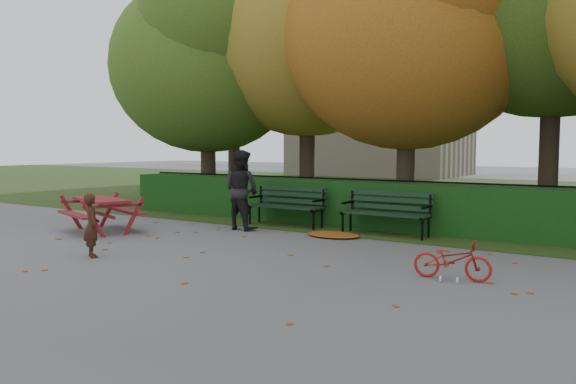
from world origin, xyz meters
The scene contains 17 objects.
ground centered at (0.00, 0.00, 0.00)m, with size 90.00×90.00×0.00m, color slate.
grass_strip centered at (0.00, 14.00, 0.01)m, with size 90.00×90.00×0.00m, color #1F3111.
building_left centered at (-9.00, 26.00, 7.50)m, with size 10.00×7.00×15.00m, color #C3AE97.
hedge centered at (0.00, 4.50, 0.50)m, with size 13.00×0.90×1.00m, color black.
iron_fence centered at (0.00, 5.30, 0.54)m, with size 14.00×0.04×1.02m.
tree_a centered at (-5.19, 5.58, 4.52)m, with size 5.88×5.60×7.48m.
tree_b centered at (-2.44, 6.75, 5.40)m, with size 6.72×6.40×8.79m.
tree_c centered at (0.83, 5.96, 4.82)m, with size 6.30×6.00×8.00m.
tree_f centered at (-7.13, 9.24, 5.69)m, with size 6.93×6.60×9.19m.
bench_left centered at (-1.30, 3.70, 0.52)m, with size 1.80×0.57×0.88m.
bench_right centered at (1.10, 3.70, 0.52)m, with size 1.80×0.57×0.88m.
picnic_table centered at (-4.06, 0.81, 0.55)m, with size 1.98×1.78×0.80m.
leaf_pile centered at (0.30, 2.92, 0.04)m, with size 1.10×0.76×0.08m, color maroon.
leaf_scatter centered at (0.00, 0.30, 0.01)m, with size 9.00×5.70×0.01m, color maroon, non-canonical shape.
child centered at (-1.96, -1.04, 0.52)m, with size 0.38×0.25×1.03m, color #381C12.
adult centered at (-1.82, 2.69, 0.86)m, with size 0.83×0.65×1.71m, color black.
bicycle centered at (3.38, 0.63, 0.27)m, with size 0.36×1.02×0.54m, color #A9180F.
Camera 1 is at (5.62, -6.78, 1.79)m, focal length 35.00 mm.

